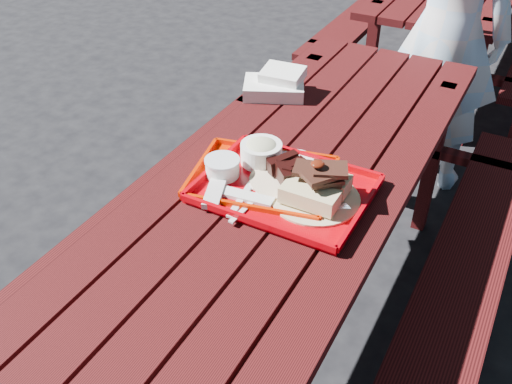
# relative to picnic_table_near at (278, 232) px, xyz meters

# --- Properties ---
(ground) EXTENTS (60.00, 60.00, 0.00)m
(ground) POSITION_rel_picnic_table_near_xyz_m (0.00, 0.00, -0.56)
(ground) COLOR black
(ground) RESTS_ON ground
(picnic_table_near) EXTENTS (1.41, 2.40, 0.75)m
(picnic_table_near) POSITION_rel_picnic_table_near_xyz_m (0.00, 0.00, 0.00)
(picnic_table_near) COLOR #440D0E
(picnic_table_near) RESTS_ON ground
(near_tray) EXTENTS (0.50, 0.43, 0.16)m
(near_tray) POSITION_rel_picnic_table_near_xyz_m (0.03, -0.01, 0.23)
(near_tray) COLOR #AF0008
(near_tray) RESTS_ON picnic_table_near
(far_tray) EXTENTS (0.49, 0.42, 0.07)m
(far_tray) POSITION_rel_picnic_table_near_xyz_m (-0.06, -0.02, 0.21)
(far_tray) COLOR red
(far_tray) RESTS_ON picnic_table_near
(white_cloth) EXTENTS (0.28, 0.25, 0.10)m
(white_cloth) POSITION_rel_picnic_table_near_xyz_m (-0.29, 0.55, 0.23)
(white_cloth) COLOR white
(white_cloth) RESTS_ON picnic_table_near
(person) EXTENTS (0.62, 0.44, 1.61)m
(person) POSITION_rel_picnic_table_near_xyz_m (0.18, 1.42, 0.24)
(person) COLOR #B9D9F7
(person) RESTS_ON ground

